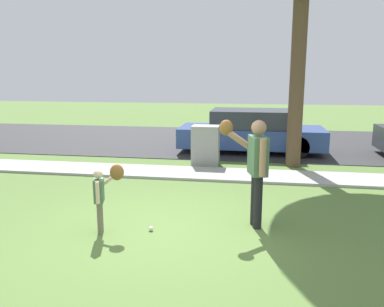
# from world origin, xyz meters

# --- Properties ---
(ground_plane) EXTENTS (48.00, 48.00, 0.00)m
(ground_plane) POSITION_xyz_m (0.00, 3.50, 0.00)
(ground_plane) COLOR #567538
(sidewalk_strip) EXTENTS (36.00, 1.20, 0.06)m
(sidewalk_strip) POSITION_xyz_m (0.00, 3.60, 0.03)
(sidewalk_strip) COLOR #A3A39E
(sidewalk_strip) RESTS_ON ground
(road_surface) EXTENTS (36.00, 6.80, 0.02)m
(road_surface) POSITION_xyz_m (0.00, 8.60, 0.01)
(road_surface) COLOR #2D2D30
(road_surface) RESTS_ON ground
(person_adult) EXTENTS (0.81, 0.60, 1.74)m
(person_adult) POSITION_xyz_m (1.42, 0.46, 1.07)
(person_adult) COLOR black
(person_adult) RESTS_ON ground
(person_child) EXTENTS (0.45, 0.49, 1.06)m
(person_child) POSITION_xyz_m (-0.87, -0.16, 0.69)
(person_child) COLOR #6B6656
(person_child) RESTS_ON ground
(baseball) EXTENTS (0.07, 0.07, 0.07)m
(baseball) POSITION_xyz_m (-0.17, -0.02, 0.04)
(baseball) COLOR white
(baseball) RESTS_ON ground
(utility_cabinet) EXTENTS (0.73, 0.53, 1.08)m
(utility_cabinet) POSITION_xyz_m (0.09, 4.69, 0.54)
(utility_cabinet) COLOR gray
(utility_cabinet) RESTS_ON ground
(parked_wagon_blue) EXTENTS (4.50, 1.80, 1.33)m
(parked_wagon_blue) POSITION_xyz_m (1.28, 6.73, 0.66)
(parked_wagon_blue) COLOR #2D478C
(parked_wagon_blue) RESTS_ON road_surface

